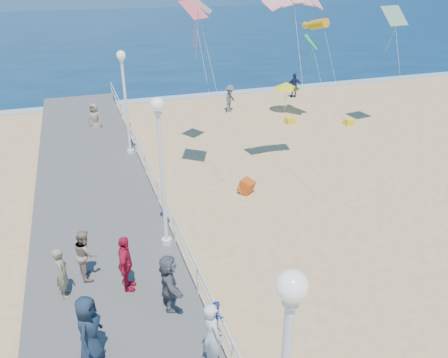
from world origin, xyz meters
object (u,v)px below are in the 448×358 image
object	(u,v)px
beach_walker_a	(230,99)
spectator_5	(169,282)
lamp_post_far	(125,93)
toddler_held	(216,317)
woman_holding_toddler	(212,335)
spectator_6	(62,272)
spectator_4	(89,330)
beach_chair_left	(290,121)
spectator_1	(85,254)
beach_chair_right	(349,122)
box_kite	(246,188)
beach_umbrella	(286,85)
spectator_3	(126,264)
lamp_post_mid	(161,160)
beach_walker_b	(294,86)
beach_walker_c	(95,118)

from	to	relation	value
beach_walker_a	spectator_5	bearing A→B (deg)	-162.06
lamp_post_far	toddler_held	distance (m)	14.51
woman_holding_toddler	spectator_6	xyz separation A→B (m)	(-3.39, 3.84, -0.11)
spectator_4	beach_chair_left	xyz separation A→B (m)	(13.65, 16.15, -1.15)
spectator_1	beach_chair_right	distance (m)	20.45
box_kite	beach_chair_left	world-z (taller)	box_kite
woman_holding_toddler	beach_umbrella	world-z (taller)	woman_holding_toddler
toddler_held	beach_walker_a	bearing A→B (deg)	-32.90
woman_holding_toddler	spectator_5	distance (m)	2.39
lamp_post_far	beach_chair_right	xyz separation A→B (m)	(14.35, 1.21, -3.46)
spectator_4	spectator_6	bearing A→B (deg)	36.00
woman_holding_toddler	spectator_3	distance (m)	3.85
lamp_post_mid	lamp_post_far	world-z (taller)	same
spectator_5	beach_umbrella	xyz separation A→B (m)	(12.26, 17.45, 0.64)
beach_chair_right	spectator_5	bearing A→B (deg)	-138.07
beach_walker_b	beach_walker_c	xyz separation A→B (m)	(-15.50, -3.53, -0.01)
woman_holding_toddler	spectator_6	bearing A→B (deg)	29.16
lamp_post_far	beach_chair_left	xyz separation A→B (m)	(10.82, 2.74, -3.46)
beach_walker_c	spectator_6	bearing A→B (deg)	-60.24
box_kite	beach_chair_left	size ratio (longest dim) A/B	1.09
toddler_held	beach_chair_left	xyz separation A→B (m)	(10.72, 17.11, -1.51)
lamp_post_mid	lamp_post_far	bearing A→B (deg)	90.00
beach_chair_left	beach_walker_a	bearing A→B (deg)	125.97
beach_walker_b	beach_chair_left	world-z (taller)	beach_walker_b
beach_walker_c	beach_chair_left	world-z (taller)	beach_walker_c
spectator_1	beach_walker_a	world-z (taller)	spectator_1
spectator_6	beach_umbrella	xyz separation A→B (m)	(15.11, 15.94, 0.69)
lamp_post_mid	beach_walker_c	bearing A→B (deg)	95.76
lamp_post_far	spectator_6	bearing A→B (deg)	-107.85
beach_walker_b	spectator_5	bearing A→B (deg)	60.29
toddler_held	beach_chair_right	distance (m)	21.17
beach_umbrella	beach_chair_right	distance (m)	5.14
toddler_held	spectator_1	world-z (taller)	toddler_held
beach_chair_left	beach_chair_right	distance (m)	3.84
woman_holding_toddler	spectator_4	world-z (taller)	spectator_4
spectator_4	beach_walker_b	bearing A→B (deg)	-14.15
lamp_post_mid	box_kite	xyz separation A→B (m)	(4.40, 3.37, -3.36)
woman_holding_toddler	beach_walker_a	bearing A→B (deg)	-33.13
beach_walker_a	beach_walker_b	distance (m)	6.39
beach_walker_b	spectator_4	bearing A→B (deg)	57.94
spectator_3	beach_walker_a	bearing A→B (deg)	-13.78
spectator_3	spectator_5	xyz separation A→B (m)	(1.04, -1.18, -0.06)
lamp_post_far	toddler_held	world-z (taller)	lamp_post_far
woman_holding_toddler	beach_chair_left	xyz separation A→B (m)	(10.87, 17.26, -1.13)
lamp_post_mid	beach_chair_left	bearing A→B (deg)	47.34
lamp_post_mid	beach_umbrella	xyz separation A→B (m)	(11.67, 14.25, -1.75)
beach_chair_left	beach_chair_right	world-z (taller)	same
box_kite	beach_walker_b	bearing A→B (deg)	18.98
spectator_3	beach_walker_a	world-z (taller)	spectator_3
woman_holding_toddler	beach_walker_c	xyz separation A→B (m)	(-1.36, 19.55, -0.39)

